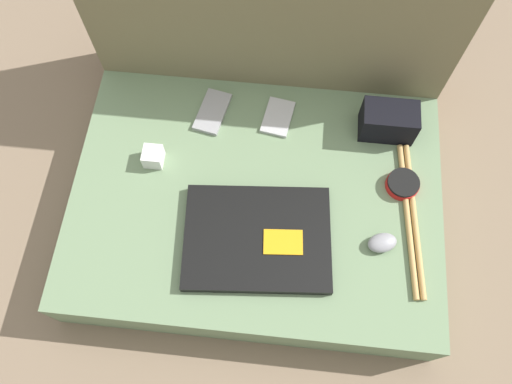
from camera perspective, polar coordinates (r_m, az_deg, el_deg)
ground_plane at (r=1.35m, az=0.00°, el=-2.73°), size 8.00×8.00×0.00m
couch_seat at (r=1.28m, az=0.00°, el=-1.61°), size 0.91×0.66×0.14m
couch_backrest at (r=1.34m, az=1.99°, el=18.88°), size 0.91×0.20×0.54m
laptop at (r=1.17m, az=0.18°, el=-5.28°), size 0.36×0.28×0.03m
computer_mouse at (r=1.20m, az=14.22°, el=-5.64°), size 0.08×0.07×0.03m
speaker_puck at (r=1.27m, az=16.42°, el=0.88°), size 0.08×0.08×0.03m
phone_silver at (r=1.32m, az=2.52°, el=8.56°), size 0.09×0.12×0.01m
phone_black at (r=1.33m, az=-5.00°, el=9.13°), size 0.09×0.14×0.01m
camera_pouch at (r=1.31m, az=14.89°, el=7.82°), size 0.14×0.08×0.09m
charger_brick at (r=1.26m, az=-11.67°, el=4.00°), size 0.05×0.05×0.04m
drumstick_pair at (r=1.24m, az=17.30°, el=-2.85°), size 0.06×0.39×0.01m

